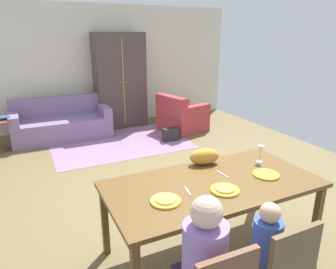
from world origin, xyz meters
name	(u,v)px	position (x,y,z in m)	size (l,w,h in m)	color
ground_plane	(151,172)	(0.00, 0.42, -0.01)	(6.64, 6.04, 0.02)	brown
back_wall	(98,66)	(0.00, 3.49, 1.35)	(6.64, 0.10, 2.70)	beige
dining_table	(213,189)	(-0.20, -1.56, 0.70)	(1.96, 0.98, 0.76)	brown
plate_near_man	(166,201)	(-0.74, -1.68, 0.77)	(0.25, 0.25, 0.02)	yellow
pizza_near_man	(166,199)	(-0.74, -1.68, 0.78)	(0.17, 0.17, 0.01)	gold
plate_near_child	(225,190)	(-0.20, -1.74, 0.77)	(0.25, 0.25, 0.02)	gold
pizza_near_child	(225,189)	(-0.20, -1.74, 0.78)	(0.17, 0.17, 0.01)	gold
plate_near_woman	(266,175)	(0.34, -1.66, 0.77)	(0.25, 0.25, 0.02)	yellow
wine_glass	(260,150)	(0.51, -1.38, 0.89)	(0.07, 0.07, 0.19)	silver
fork	(188,191)	(-0.50, -1.61, 0.76)	(0.02, 0.15, 0.01)	silver
knife	(223,174)	(-0.02, -1.46, 0.76)	(0.01, 0.17, 0.01)	silver
dining_chair_child	(279,267)	(-0.20, -2.41, 0.49)	(0.42, 0.42, 0.87)	brown
person_child	(262,258)	(-0.20, -2.24, 0.43)	(0.22, 0.29, 0.92)	#29424D
cat	(204,156)	(-0.05, -1.17, 0.84)	(0.32, 0.16, 0.17)	gold
area_rug	(120,143)	(-0.05, 1.89, 0.00)	(2.60, 1.80, 0.01)	gray
couch	(62,123)	(-1.01, 2.75, 0.30)	(1.91, 0.86, 0.82)	slate
armchair	(181,117)	(1.42, 2.08, 0.32)	(1.03, 1.02, 0.82)	#A53538
armoire	(120,81)	(0.37, 3.10, 1.05)	(1.10, 0.59, 2.10)	#473B36
book_lower	(4,118)	(-2.03, 2.53, 0.59)	(0.22, 0.16, 0.03)	maroon
book_upper	(3,117)	(-2.04, 2.46, 0.62)	(0.22, 0.16, 0.03)	#355388
handbag	(171,134)	(0.93, 1.59, 0.13)	(0.32, 0.16, 0.26)	#252527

